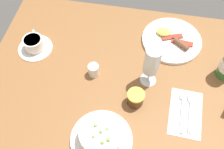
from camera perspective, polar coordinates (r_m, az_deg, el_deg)
name	(u,v)px	position (r cm, az deg, el deg)	size (l,w,h in cm)	color
ground_plane	(124,87)	(100.39, 2.70, -2.83)	(110.00, 84.00, 3.00)	brown
porridge_bowl	(101,136)	(86.75, -2.40, -13.41)	(20.86, 20.86, 8.23)	white
cutlery_setting	(186,112)	(97.33, 15.91, -7.82)	(12.22, 19.10, 0.90)	white
coffee_cup	(34,44)	(111.89, -16.74, 6.36)	(14.21, 14.21, 5.79)	white
creamer_jug	(94,70)	(99.80, -4.06, 1.03)	(4.17, 5.01, 5.68)	white
wine_glass	(152,62)	(91.41, 8.74, 2.69)	(6.24, 6.24, 18.54)	white
jam_jar	(136,98)	(93.29, 5.19, -5.20)	(6.20, 6.20, 5.97)	#4B2D17
breakfast_plate	(171,40)	(113.77, 12.92, 7.45)	(25.04, 25.04, 3.70)	white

